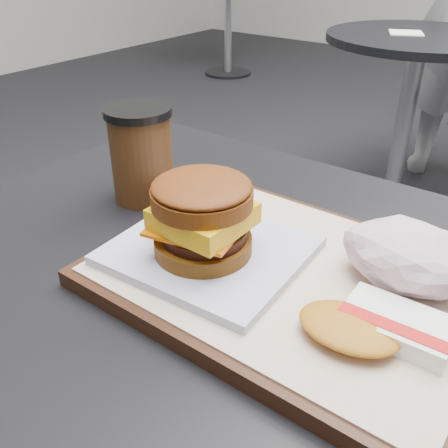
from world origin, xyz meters
TOP-DOWN VIEW (x-y plane):
  - customer_table at (0.00, 0.00)m, footprint 0.80×0.60m
  - serving_tray at (0.06, -0.01)m, footprint 0.38×0.28m
  - breakfast_sandwich at (-0.03, -0.04)m, footprint 0.20×0.18m
  - hash_brown at (0.16, -0.04)m, footprint 0.12×0.09m
  - crumpled_wrapper at (0.15, 0.05)m, footprint 0.13×0.10m
  - coffee_cup at (-0.20, 0.05)m, footprint 0.09×0.09m
  - neighbor_table at (-0.35, 1.65)m, footprint 0.70×0.70m
  - napkin at (-0.40, 1.63)m, footprint 0.16×0.16m
  - bg_table_mid at (-2.40, 3.20)m, footprint 0.66×0.66m

SIDE VIEW (x-z plane):
  - neighbor_table at x=-0.35m, z-range 0.18..0.93m
  - bg_table_mid at x=-2.40m, z-range 0.19..0.94m
  - customer_table at x=0.00m, z-range 0.20..0.97m
  - napkin at x=-0.40m, z-range 0.75..0.75m
  - serving_tray at x=0.06m, z-range 0.77..0.79m
  - hash_brown at x=0.16m, z-range 0.79..0.81m
  - crumpled_wrapper at x=0.15m, z-range 0.79..0.85m
  - breakfast_sandwich at x=-0.03m, z-range 0.78..0.88m
  - coffee_cup at x=-0.20m, z-range 0.77..0.90m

